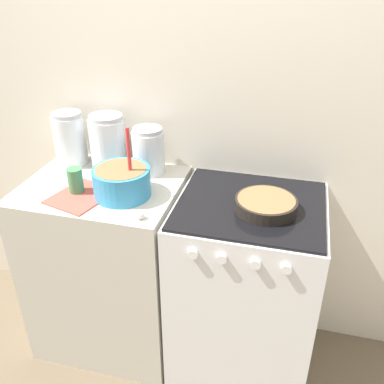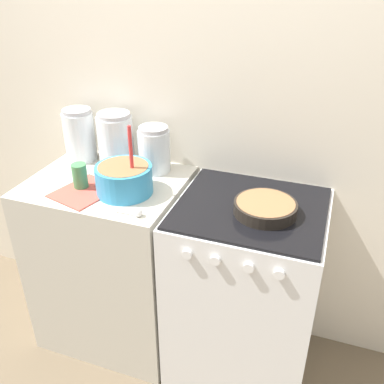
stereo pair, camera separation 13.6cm
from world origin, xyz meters
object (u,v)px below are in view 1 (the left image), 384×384
storage_jar_right (149,154)px  tin_can (76,181)px  storage_jar_middle (108,146)px  stove (244,288)px  baking_pan (266,204)px  mixing_bowl (122,180)px  storage_jar_left (70,142)px

storage_jar_right → tin_can: size_ratio=1.92×
storage_jar_middle → tin_can: storage_jar_middle is taller
stove → tin_can: (-0.76, -0.10, 0.52)m
tin_can → baking_pan: bearing=4.3°
storage_jar_right → baking_pan: bearing=-20.4°
mixing_bowl → tin_can: 0.21m
mixing_bowl → tin_can: (-0.21, -0.03, -0.01)m
storage_jar_middle → storage_jar_right: storage_jar_middle is taller
storage_jar_right → stove: bearing=-19.4°
storage_jar_right → mixing_bowl: bearing=-97.7°
storage_jar_middle → storage_jar_right: 0.21m
storage_jar_left → storage_jar_right: storage_jar_left is taller
mixing_bowl → storage_jar_middle: mixing_bowl is taller
baking_pan → storage_jar_middle: 0.83m
storage_jar_left → tin_can: bearing=-58.7°
baking_pan → storage_jar_right: storage_jar_right is taller
baking_pan → tin_can: bearing=-175.7°
mixing_bowl → baking_pan: bearing=3.0°
storage_jar_left → storage_jar_middle: size_ratio=0.99×
baking_pan → tin_can: 0.83m
mixing_bowl → tin_can: bearing=-171.8°
stove → storage_jar_middle: storage_jar_middle is taller
tin_can → storage_jar_right: bearing=49.4°
storage_jar_left → storage_jar_middle: 0.21m
mixing_bowl → storage_jar_middle: 0.31m
mixing_bowl → stove: bearing=6.8°
stove → baking_pan: 0.50m
mixing_bowl → storage_jar_right: bearing=82.3°
stove → baking_pan: (0.06, -0.03, 0.49)m
stove → tin_can: 0.93m
storage_jar_middle → tin_can: (-0.04, -0.28, -0.06)m
storage_jar_left → storage_jar_right: (0.41, -0.00, -0.02)m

